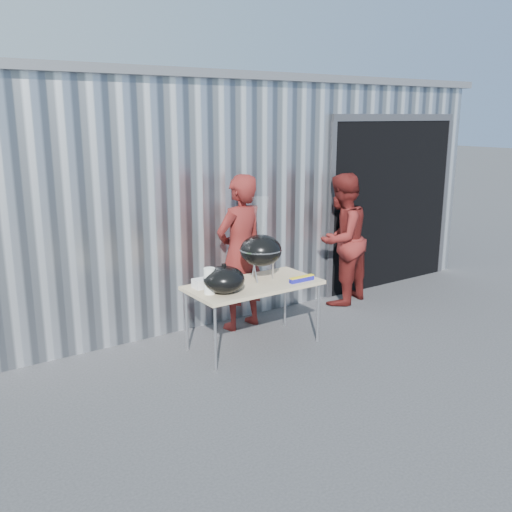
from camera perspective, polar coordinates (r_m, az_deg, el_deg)
ground at (r=5.99m, az=3.10°, el=-11.68°), size 80.00×80.00×0.00m
building at (r=9.87m, az=-8.97°, el=7.66°), size 8.20×6.20×3.10m
folding_table at (r=6.41m, az=-0.24°, el=-3.10°), size 1.50×0.75×0.75m
kettle_grill at (r=6.43m, az=0.49°, el=1.15°), size 0.48×0.48×0.95m
grill_lid at (r=6.04m, az=-3.22°, el=-2.36°), size 0.44×0.44×0.32m
paper_towels at (r=6.01m, az=-4.67°, el=-2.50°), size 0.12×0.12×0.28m
white_tub at (r=6.25m, az=-5.36°, el=-2.73°), size 0.20×0.15×0.10m
foil_box at (r=6.48m, az=4.60°, el=-2.30°), size 0.32×0.05×0.06m
person_cook at (r=6.94m, az=-1.58°, el=0.34°), size 0.76×0.56×1.91m
person_bystander at (r=7.97m, az=8.52°, el=1.66°), size 1.05×0.92×1.82m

